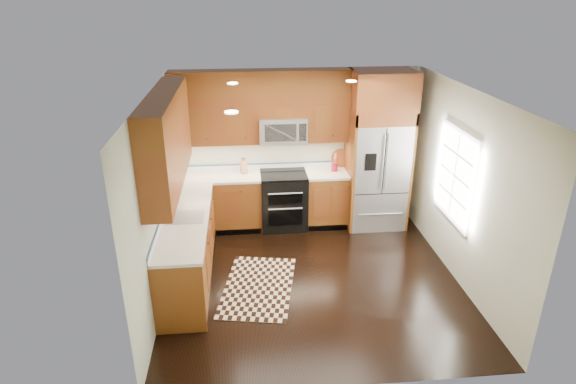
{
  "coord_description": "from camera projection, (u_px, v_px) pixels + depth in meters",
  "views": [
    {
      "loc": [
        -0.9,
        -5.66,
        3.77
      ],
      "look_at": [
        -0.28,
        0.6,
        1.08
      ],
      "focal_mm": 30.0,
      "sensor_mm": 36.0,
      "label": 1
    }
  ],
  "objects": [
    {
      "name": "upper_cabinets",
      "position": [
        224.0,
        120.0,
        6.84
      ],
      "size": [
        2.85,
        3.0,
        1.15
      ],
      "color": "brown",
      "rests_on": "ground"
    },
    {
      "name": "knife_block",
      "position": [
        244.0,
        166.0,
        7.92
      ],
      "size": [
        0.13,
        0.15,
        0.26
      ],
      "color": "#AA7D52",
      "rests_on": "countertop"
    },
    {
      "name": "microwave",
      "position": [
        283.0,
        129.0,
        7.71
      ],
      "size": [
        0.76,
        0.4,
        0.42
      ],
      "color": "#B2B2B7",
      "rests_on": "ground"
    },
    {
      "name": "ground",
      "position": [
        312.0,
        279.0,
        6.74
      ],
      "size": [
        4.0,
        4.0,
        0.0
      ],
      "primitive_type": "plane",
      "color": "black",
      "rests_on": "ground"
    },
    {
      "name": "countertop",
      "position": [
        232.0,
        193.0,
        7.21
      ],
      "size": [
        2.86,
        3.01,
        0.04
      ],
      "color": "white",
      "rests_on": "base_cabinets"
    },
    {
      "name": "utensil_crock",
      "position": [
        335.0,
        165.0,
        7.98
      ],
      "size": [
        0.12,
        0.12,
        0.3
      ],
      "color": "#A4142F",
      "rests_on": "countertop"
    },
    {
      "name": "rug",
      "position": [
        258.0,
        287.0,
        6.55
      ],
      "size": [
        1.16,
        1.64,
        0.01
      ],
      "primitive_type": "cube",
      "rotation": [
        0.0,
        0.0,
        -0.18
      ],
      "color": "black",
      "rests_on": "ground"
    },
    {
      "name": "range",
      "position": [
        284.0,
        200.0,
        8.06
      ],
      "size": [
        0.76,
        0.67,
        0.95
      ],
      "color": "black",
      "rests_on": "ground"
    },
    {
      "name": "sink_faucet",
      "position": [
        182.0,
        213.0,
        6.4
      ],
      "size": [
        0.54,
        0.44,
        0.37
      ],
      "color": "#B2B2B7",
      "rests_on": "countertop"
    },
    {
      "name": "refrigerator",
      "position": [
        378.0,
        151.0,
        7.84
      ],
      "size": [
        0.98,
        0.75,
        2.6
      ],
      "color": "#B2B2B7",
      "rests_on": "ground"
    },
    {
      "name": "wall_left",
      "position": [
        157.0,
        200.0,
        6.05
      ],
      "size": [
        0.02,
        4.0,
        2.6
      ],
      "primitive_type": "cube",
      "color": "beige",
      "rests_on": "ground"
    },
    {
      "name": "base_cabinets",
      "position": [
        224.0,
        225.0,
        7.28
      ],
      "size": [
        2.85,
        3.0,
        0.9
      ],
      "color": "brown",
      "rests_on": "ground"
    },
    {
      "name": "wall_back",
      "position": [
        297.0,
        147.0,
        8.06
      ],
      "size": [
        4.0,
        0.02,
        2.6
      ],
      "primitive_type": "cube",
      "color": "beige",
      "rests_on": "ground"
    },
    {
      "name": "window",
      "position": [
        456.0,
        175.0,
        6.55
      ],
      "size": [
        0.04,
        1.1,
        1.3
      ],
      "color": "white",
      "rests_on": "ground"
    },
    {
      "name": "wall_right",
      "position": [
        462.0,
        188.0,
        6.41
      ],
      "size": [
        0.02,
        4.0,
        2.6
      ],
      "primitive_type": "cube",
      "color": "beige",
      "rests_on": "ground"
    },
    {
      "name": "cutting_board",
      "position": [
        340.0,
        166.0,
        8.21
      ],
      "size": [
        0.39,
        0.39,
        0.02
      ],
      "primitive_type": "cylinder",
      "rotation": [
        0.0,
        0.0,
        -0.27
      ],
      "color": "brown",
      "rests_on": "countertop"
    }
  ]
}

